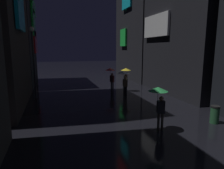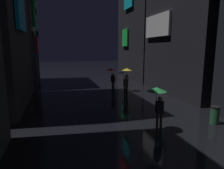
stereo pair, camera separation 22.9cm
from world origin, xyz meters
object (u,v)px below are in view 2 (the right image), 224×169
Objects in this scene: pedestrian_foreground_right_green at (158,97)px; trash_bin at (215,115)px; pedestrian_near_crossing_yellow at (127,73)px; streetlamp_left_far at (34,54)px; pedestrian_far_right_clear at (125,77)px; pedestrian_midstreet_left_red at (112,73)px.

pedestrian_foreground_right_green is 2.28× the size of trash_bin.
pedestrian_near_crossing_yellow is 1.00× the size of pedestrian_foreground_right_green.
pedestrian_foreground_right_green is at bearing -54.84° from streetlamp_left_far.
pedestrian_far_right_clear is 2.53m from pedestrian_midstreet_left_red.
streetlamp_left_far is 12.92m from trash_bin.
pedestrian_midstreet_left_red is 2.28× the size of trash_bin.
pedestrian_far_right_clear is 0.39× the size of streetlamp_left_far.
pedestrian_midstreet_left_red is at bearing 87.50° from pedestrian_foreground_right_green.
trash_bin is (9.30, -8.46, -2.95)m from streetlamp_left_far.
pedestrian_far_right_clear is 1.00× the size of pedestrian_midstreet_left_red.
pedestrian_midstreet_left_red and pedestrian_foreground_right_green have the same top height.
pedestrian_near_crossing_yellow is 7.86m from streetlamp_left_far.
pedestrian_midstreet_left_red is (-0.33, 2.51, 0.00)m from pedestrian_far_right_clear.
pedestrian_near_crossing_yellow is at bearing 65.54° from pedestrian_far_right_clear.
streetlamp_left_far is (-5.97, 8.48, 1.75)m from pedestrian_foreground_right_green.
pedestrian_midstreet_left_red is 9.21m from pedestrian_foreground_right_green.
pedestrian_foreground_right_green is 10.51m from streetlamp_left_far.
streetlamp_left_far is (-6.37, -0.72, 1.75)m from pedestrian_midstreet_left_red.
pedestrian_midstreet_left_red is at bearing 107.67° from trash_bin.
trash_bin is at bearing -72.33° from pedestrian_midstreet_left_red.
pedestrian_midstreet_left_red is 6.65m from streetlamp_left_far.
pedestrian_far_right_clear is at bearing -114.46° from pedestrian_near_crossing_yellow.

